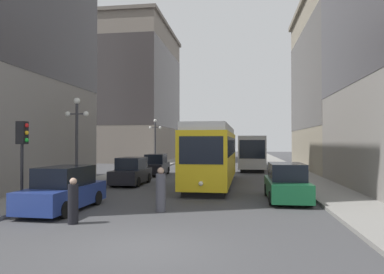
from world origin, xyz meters
TOP-DOWN VIEW (x-y plane):
  - ground_plane at (0.00, 0.00)m, footprint 200.00×200.00m
  - sidewalk_left at (-7.43, 40.00)m, footprint 2.76×120.00m
  - sidewalk_right at (7.43, 40.00)m, footprint 2.76×120.00m
  - streetcar at (0.69, 14.06)m, footprint 2.80×12.25m
  - transit_bus at (3.68, 29.27)m, footprint 2.81×12.46m
  - parked_car_left_near at (-4.76, 13.61)m, footprint 1.91×4.28m
  - parked_car_left_mid at (-4.75, 4.55)m, footprint 1.98×4.62m
  - parked_car_right_far at (4.76, 8.33)m, footprint 1.89×4.69m
  - parked_car_left_far at (-4.76, 20.40)m, footprint 2.04×4.36m
  - pedestrian_crossing_near at (-3.21, 2.31)m, footprint 0.36×0.36m
  - pedestrian_crossing_far at (-0.69, 4.86)m, footprint 0.40×0.40m
  - traffic_light_near_left at (-6.44, 4.24)m, footprint 0.47×0.36m
  - lamp_post_left_near at (-6.66, 9.52)m, footprint 1.41×0.36m
  - lamp_post_left_far at (-6.66, 27.77)m, footprint 1.41×0.36m
  - building_left_corner at (-15.32, 45.22)m, footprint 13.62×19.81m

SIDE VIEW (x-z plane):
  - ground_plane at x=0.00m, z-range 0.00..0.00m
  - sidewalk_left at x=-7.43m, z-range 0.00..0.15m
  - sidewalk_right at x=7.43m, z-range 0.00..0.15m
  - pedestrian_crossing_near at x=-3.21m, z-range -0.06..1.54m
  - pedestrian_crossing_far at x=-0.69m, z-range -0.06..1.74m
  - parked_car_left_near at x=-4.76m, z-range -0.07..1.75m
  - parked_car_left_far at x=-4.76m, z-range -0.07..1.75m
  - parked_car_left_mid at x=-4.75m, z-range -0.07..1.75m
  - parked_car_right_far at x=4.76m, z-range -0.07..1.75m
  - transit_bus at x=3.68m, z-range 0.22..3.67m
  - streetcar at x=0.69m, z-range 0.16..4.05m
  - traffic_light_near_left at x=-6.44m, z-range 1.11..4.66m
  - lamp_post_left_far at x=-6.66m, z-range 0.99..6.21m
  - lamp_post_left_near at x=-6.66m, z-range 0.99..6.21m
  - building_left_corner at x=-15.32m, z-range 0.30..21.42m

